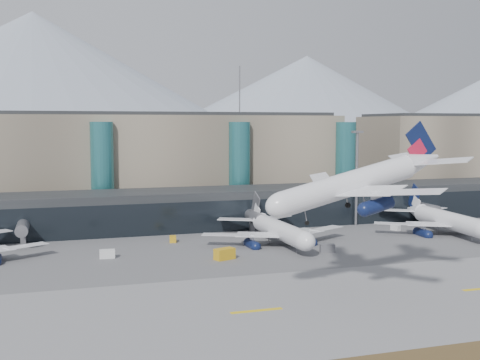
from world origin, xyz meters
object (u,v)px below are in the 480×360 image
object	(u,v)px
veh_c	(327,248)
veh_g	(396,228)
veh_a	(107,254)
veh_h	(225,254)
jet_parked_right	(441,214)
veh_b	(173,239)
hero_jet	(364,175)
jet_parked_mid	(275,223)
lightmast_mid	(357,172)

from	to	relation	value
veh_c	veh_g	size ratio (longest dim) A/B	1.35
veh_a	veh_h	xyz separation A→B (m)	(22.65, -8.30, 0.26)
jet_parked_right	veh_b	size ratio (longest dim) A/B	15.69
veh_g	hero_jet	bearing A→B (deg)	-56.22
veh_a	jet_parked_mid	bearing A→B (deg)	11.14
jet_parked_mid	veh_a	xyz separation A→B (m)	(-38.60, -5.28, -3.63)
lightmast_mid	hero_jet	world-z (taller)	hero_jet
veh_g	jet_parked_right	bearing A→B (deg)	40.41
hero_jet	veh_b	distance (m)	58.29
veh_c	veh_b	bearing A→B (deg)	161.53
veh_h	veh_b	bearing A→B (deg)	87.37
jet_parked_mid	veh_g	size ratio (longest dim) A/B	15.88
veh_b	veh_c	xyz separation A→B (m)	(29.53, -20.80, 0.16)
veh_a	veh_c	size ratio (longest dim) A/B	0.98
hero_jet	jet_parked_right	size ratio (longest dim) A/B	0.90
veh_g	veh_h	bearing A→B (deg)	-89.07
veh_c	veh_h	bearing A→B (deg)	-163.26
hero_jet	veh_g	world-z (taller)	hero_jet
lightmast_mid	veh_a	xyz separation A→B (m)	(-67.93, -20.78, -13.55)
veh_c	lightmast_mid	bearing A→B (deg)	69.12
jet_parked_right	veh_h	size ratio (longest dim) A/B	9.44
veh_c	veh_a	bearing A→B (deg)	-173.61
hero_jet	veh_g	xyz separation A→B (m)	(36.74, 49.34, -18.67)
lightmast_mid	veh_g	bearing A→B (deg)	-57.93
veh_g	veh_b	bearing A→B (deg)	-111.13
hero_jet	jet_parked_mid	world-z (taller)	hero_jet
hero_jet	jet_parked_mid	xyz separation A→B (m)	(1.24, 43.71, -14.84)
jet_parked_right	veh_g	bearing A→B (deg)	63.87
veh_a	veh_b	bearing A→B (deg)	41.32
lightmast_mid	veh_b	world-z (taller)	lightmast_mid
hero_jet	veh_c	xyz separation A→B (m)	(8.21, 30.14, -18.48)
lightmast_mid	jet_parked_mid	distance (m)	34.62
veh_g	veh_h	size ratio (longest dim) A/B	0.57
veh_b	veh_h	world-z (taller)	veh_h
hero_jet	veh_h	xyz separation A→B (m)	(-14.72, 30.12, -18.22)
lightmast_mid	veh_b	bearing A→B (deg)	-170.95
veh_b	jet_parked_right	bearing A→B (deg)	-85.81
jet_parked_mid	veh_g	bearing A→B (deg)	-82.50
hero_jet	veh_a	xyz separation A→B (m)	(-37.36, 38.42, -18.48)
lightmast_mid	jet_parked_mid	size ratio (longest dim) A/B	0.69
hero_jet	veh_a	size ratio (longest dim) A/B	11.22
lightmast_mid	veh_h	xyz separation A→B (m)	(-45.28, -29.08, -13.29)
jet_parked_right	veh_g	world-z (taller)	jet_parked_right
jet_parked_right	veh_g	size ratio (longest dim) A/B	16.59
lightmast_mid	hero_jet	bearing A→B (deg)	-117.30
hero_jet	veh_h	bearing A→B (deg)	108.44
hero_jet	veh_b	world-z (taller)	hero_jet
veh_b	veh_h	size ratio (longest dim) A/B	0.60
jet_parked_mid	veh_g	xyz separation A→B (m)	(35.51, 5.64, -3.82)
lightmast_mid	veh_b	xyz separation A→B (m)	(-51.89, -8.26, -13.71)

